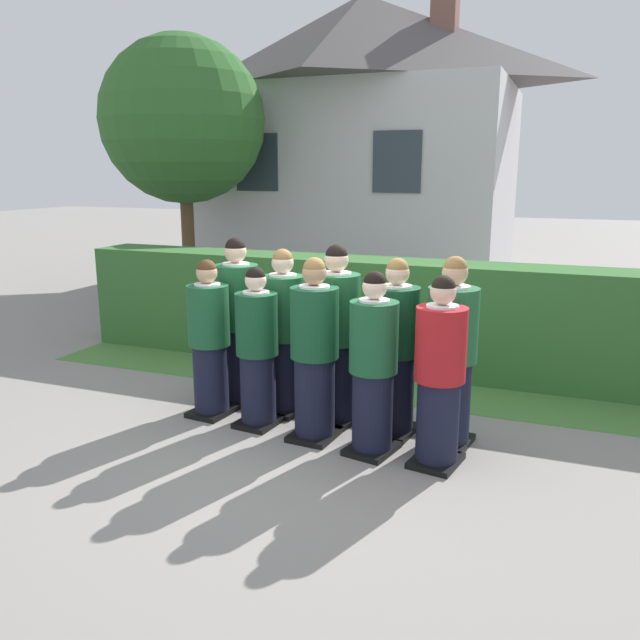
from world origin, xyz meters
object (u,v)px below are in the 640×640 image
at_px(student_front_row_1, 257,352).
at_px(student_front_row_3, 373,369).
at_px(student_front_row_0, 210,343).
at_px(student_in_red_blazer, 439,377).
at_px(student_rear_row_4, 451,358).
at_px(student_rear_row_3, 395,352).
at_px(student_front_row_2, 315,354).
at_px(student_rear_row_2, 336,340).
at_px(student_rear_row_1, 284,336).
at_px(student_rear_row_0, 238,325).

height_order(student_front_row_1, student_front_row_3, student_front_row_3).
height_order(student_front_row_0, student_in_red_blazer, student_in_red_blazer).
bearing_deg(student_rear_row_4, student_front_row_0, -176.99).
distance_m(student_front_row_0, student_rear_row_3, 1.82).
bearing_deg(student_front_row_2, student_rear_row_2, 83.41).
bearing_deg(student_rear_row_1, student_rear_row_3, -6.48).
xyz_separation_m(student_rear_row_1, student_rear_row_2, (0.58, -0.07, 0.04)).
bearing_deg(student_in_red_blazer, student_rear_row_1, 159.14).
bearing_deg(student_front_row_2, student_rear_row_3, 29.53).
relative_size(student_front_row_0, student_front_row_2, 0.94).
distance_m(student_front_row_2, student_in_red_blazer, 1.15).
bearing_deg(student_rear_row_0, student_front_row_3, -23.04).
bearing_deg(student_front_row_3, student_rear_row_4, 34.09).
bearing_deg(student_rear_row_4, student_in_red_blazer, -91.86).
xyz_separation_m(student_in_red_blazer, student_rear_row_1, (-1.67, 0.64, 0.03)).
height_order(student_front_row_2, student_rear_row_0, student_rear_row_0).
height_order(student_front_row_1, student_in_red_blazer, student_in_red_blazer).
height_order(student_in_red_blazer, student_rear_row_4, student_rear_row_4).
distance_m(student_front_row_1, student_front_row_2, 0.62).
relative_size(student_front_row_0, student_front_row_3, 0.98).
xyz_separation_m(student_front_row_1, student_rear_row_3, (1.25, 0.28, 0.05)).
bearing_deg(student_front_row_0, student_front_row_3, -8.79).
height_order(student_rear_row_1, student_rear_row_4, student_rear_row_4).
xyz_separation_m(student_rear_row_1, student_rear_row_3, (1.17, -0.13, -0.01)).
distance_m(student_rear_row_0, student_rear_row_1, 0.58).
relative_size(student_front_row_3, student_rear_row_0, 0.92).
relative_size(student_front_row_0, student_front_row_1, 1.02).
relative_size(student_front_row_2, student_rear_row_1, 1.00).
height_order(student_front_row_1, student_front_row_2, student_front_row_2).
xyz_separation_m(student_front_row_2, student_in_red_blazer, (1.14, -0.14, -0.03)).
height_order(student_front_row_2, student_rear_row_1, student_front_row_2).
xyz_separation_m(student_rear_row_1, student_rear_row_4, (1.69, -0.21, 0.02)).
relative_size(student_front_row_2, student_rear_row_2, 0.96).
xyz_separation_m(student_front_row_3, student_rear_row_2, (-0.53, 0.53, 0.07)).
xyz_separation_m(student_front_row_1, student_rear_row_2, (0.66, 0.34, 0.10)).
relative_size(student_rear_row_1, student_rear_row_4, 0.98).
relative_size(student_front_row_3, student_rear_row_1, 0.96).
bearing_deg(student_rear_row_2, student_in_red_blazer, -27.22).
relative_size(student_in_red_blazer, student_rear_row_1, 0.96).
height_order(student_rear_row_0, student_rear_row_2, student_rear_row_0).
distance_m(student_rear_row_2, student_rear_row_3, 0.60).
distance_m(student_front_row_0, student_in_red_blazer, 2.33).
xyz_separation_m(student_front_row_0, student_rear_row_0, (0.07, 0.44, 0.08)).
xyz_separation_m(student_rear_row_0, student_rear_row_4, (2.26, -0.32, -0.02)).
height_order(student_front_row_3, student_rear_row_4, student_rear_row_4).
bearing_deg(student_in_red_blazer, student_front_row_3, 176.78).
relative_size(student_front_row_2, student_front_row_3, 1.05).
bearing_deg(student_in_red_blazer, student_rear_row_4, 88.14).
relative_size(student_front_row_1, student_rear_row_3, 0.93).
bearing_deg(student_rear_row_1, student_front_row_2, -43.12).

